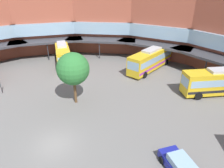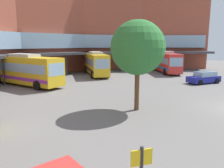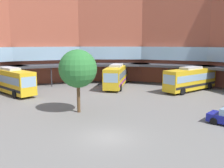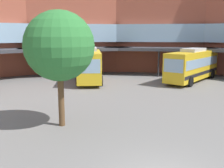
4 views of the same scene
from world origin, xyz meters
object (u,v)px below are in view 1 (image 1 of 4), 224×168
(plaza_tree, at_px, (73,69))
(bus_2, at_px, (220,82))
(stop_sign_post, at_px, (0,84))
(bus_4, at_px, (151,59))
(bus_1, at_px, (63,53))
(parked_car, at_px, (181,168))

(plaza_tree, bearing_deg, bus_2, 36.98)
(bus_2, xyz_separation_m, stop_sign_post, (-26.84, -15.59, -0.42))
(bus_4, relative_size, plaza_tree, 1.69)
(bus_1, xyz_separation_m, plaza_tree, (11.72, -10.36, 2.81))
(stop_sign_post, bearing_deg, bus_4, 51.83)
(bus_2, xyz_separation_m, bus_4, (-11.62, 3.78, 0.03))
(bus_2, xyz_separation_m, plaza_tree, (-16.05, -12.08, 2.86))
(bus_4, height_order, parked_car, bus_4)
(bus_1, xyz_separation_m, bus_2, (27.77, 1.73, -0.05))
(parked_car, bearing_deg, bus_1, 12.81)
(bus_1, distance_m, stop_sign_post, 13.90)
(parked_car, height_order, stop_sign_post, stop_sign_post)
(bus_2, height_order, parked_car, bus_2)
(bus_1, relative_size, plaza_tree, 1.46)
(bus_4, xyz_separation_m, stop_sign_post, (-15.22, -19.36, -0.45))
(bus_4, xyz_separation_m, parked_car, (10.46, -20.38, -1.24))
(bus_1, xyz_separation_m, bus_4, (16.14, 5.50, -0.01))
(parked_car, height_order, plaza_tree, plaza_tree)
(bus_1, bearing_deg, plaza_tree, 2.44)
(parked_car, distance_m, stop_sign_post, 25.71)
(parked_car, relative_size, plaza_tree, 0.65)
(plaza_tree, height_order, stop_sign_post, plaza_tree)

